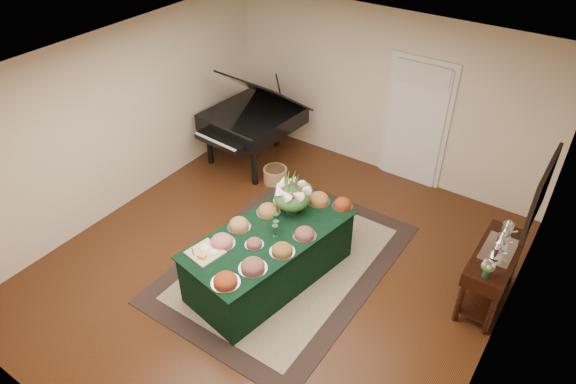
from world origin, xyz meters
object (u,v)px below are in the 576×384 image
Objects in this scene: grand_piano at (252,118)px; floral_centerpiece at (292,194)px; buffet_table at (270,256)px; mahogany_sideboard at (494,264)px.

floral_centerpiece is at bearing -40.88° from grand_piano.
buffet_table is 2.70m from mahogany_sideboard.
mahogany_sideboard is at bearing 15.17° from floral_centerpiece.
grand_piano is at bearing 139.12° from floral_centerpiece.
floral_centerpiece is 2.56m from grand_piano.
grand_piano reaches higher than floral_centerpiece.
mahogany_sideboard is (4.36, -1.01, -0.19)m from grand_piano.
buffet_table is 0.84m from floral_centerpiece.
buffet_table is 2.96m from grand_piano.
buffet_table is at bearing -88.06° from floral_centerpiece.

